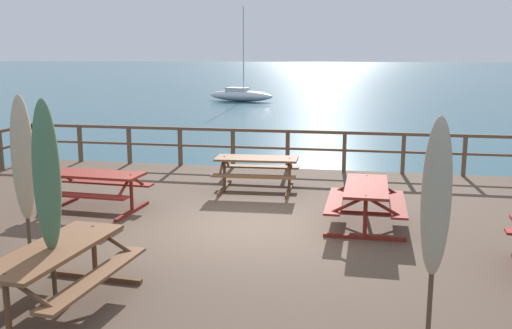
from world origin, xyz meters
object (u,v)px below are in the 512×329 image
object	(u,v)px
picnic_table_mid_centre	(94,183)
patio_umbrella_tall_mid_left	(23,159)
picnic_table_back_right	(257,166)
patio_umbrella_short_front	(47,177)
picnic_table_front_right	(55,263)
picnic_table_front_left	(366,196)
patio_umbrella_tall_front	(436,198)
sailboat_distant	(240,95)

from	to	relation	value
picnic_table_mid_centre	patio_umbrella_tall_mid_left	bearing A→B (deg)	-80.91
picnic_table_back_right	patio_umbrella_short_front	world-z (taller)	patio_umbrella_short_front
picnic_table_mid_centre	picnic_table_front_right	size ratio (longest dim) A/B	0.92
picnic_table_front_right	picnic_table_front_left	bearing A→B (deg)	48.00
picnic_table_back_right	picnic_table_mid_centre	xyz separation A→B (m)	(-2.89, -2.32, 0.00)
picnic_table_front_right	patio_umbrella_short_front	bearing A→B (deg)	-125.97
picnic_table_front_left	patio_umbrella_tall_mid_left	bearing A→B (deg)	-148.65
picnic_table_mid_centre	patio_umbrella_short_front	size ratio (longest dim) A/B	0.80
patio_umbrella_tall_front	picnic_table_mid_centre	bearing A→B (deg)	146.06
picnic_table_back_right	picnic_table_front_right	world-z (taller)	same
patio_umbrella_short_front	sailboat_distant	size ratio (longest dim) A/B	0.34
picnic_table_front_left	sailboat_distant	distance (m)	37.93
picnic_table_mid_centre	sailboat_distant	world-z (taller)	sailboat_distant
picnic_table_back_right	patio_umbrella_tall_mid_left	size ratio (longest dim) A/B	0.77
picnic_table_front_right	sailboat_distant	distance (m)	41.19
patio_umbrella_tall_front	picnic_table_front_right	bearing A→B (deg)	-178.20
patio_umbrella_tall_front	patio_umbrella_short_front	size ratio (longest dim) A/B	0.95
picnic_table_mid_centre	picnic_table_front_right	bearing A→B (deg)	-69.21
sailboat_distant	picnic_table_back_right	bearing A→B (deg)	-76.93
picnic_table_front_left	patio_umbrella_short_front	size ratio (longest dim) A/B	0.76
patio_umbrella_tall_mid_left	picnic_table_front_left	bearing A→B (deg)	31.35
picnic_table_mid_centre	patio_umbrella_tall_front	world-z (taller)	patio_umbrella_tall_front
picnic_table_front_right	sailboat_distant	bearing A→B (deg)	99.27
picnic_table_front_right	patio_umbrella_short_front	world-z (taller)	patio_umbrella_short_front
patio_umbrella_tall_mid_left	patio_umbrella_tall_front	bearing A→B (deg)	-10.74
picnic_table_front_right	patio_umbrella_tall_front	world-z (taller)	patio_umbrella_tall_front
picnic_table_mid_centre	picnic_table_front_right	world-z (taller)	same
patio_umbrella_tall_front	patio_umbrella_tall_mid_left	size ratio (longest dim) A/B	0.97
picnic_table_back_right	patio_umbrella_tall_mid_left	xyz separation A→B (m)	(-2.40, -5.35, 1.06)
picnic_table_mid_centre	sailboat_distant	bearing A→B (deg)	97.86
patio_umbrella_tall_front	sailboat_distant	world-z (taller)	sailboat_distant
picnic_table_mid_centre	patio_umbrella_tall_front	xyz separation A→B (m)	(6.09, -4.10, 1.01)
picnic_table_back_right	picnic_table_front_left	size ratio (longest dim) A/B	0.99
patio_umbrella_tall_front	patio_umbrella_short_front	distance (m)	4.50
picnic_table_front_left	picnic_table_mid_centre	world-z (taller)	same
picnic_table_front_right	patio_umbrella_tall_front	bearing A→B (deg)	1.80
patio_umbrella_tall_mid_left	sailboat_distant	size ratio (longest dim) A/B	0.33
picnic_table_front_left	picnic_table_back_right	bearing A→B (deg)	136.33
picnic_table_back_right	picnic_table_mid_centre	distance (m)	3.70
picnic_table_front_left	patio_umbrella_tall_front	size ratio (longest dim) A/B	0.80
patio_umbrella_short_front	patio_umbrella_tall_mid_left	bearing A→B (deg)	132.16
picnic_table_mid_centre	picnic_table_back_right	bearing A→B (deg)	38.72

